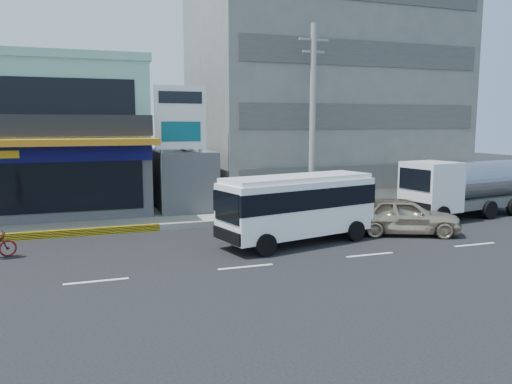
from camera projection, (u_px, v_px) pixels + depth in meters
ground at (246, 267)px, 17.48m from camera, size 120.00×120.00×0.00m
sidewalk at (279, 211)px, 27.97m from camera, size 70.00×5.00×0.30m
shop_building at (30, 142)px, 27.43m from camera, size 12.40×11.70×8.00m
concrete_building at (318, 94)px, 33.81m from camera, size 16.00×12.00×14.00m
gap_structure at (182, 181)px, 28.49m from camera, size 3.00×6.00×3.50m
satellite_dish at (184, 150)px, 27.30m from camera, size 1.50×1.50×0.15m
billboard at (181, 125)px, 25.27m from camera, size 2.60×0.18×6.90m
utility_pole_near at (312, 121)px, 25.65m from camera, size 1.60×0.30×10.00m
minibus at (298, 203)px, 20.81m from camera, size 7.13×3.73×2.85m
sedan at (402, 216)px, 22.61m from camera, size 5.42×3.85×1.71m
tanker_truck at (462, 187)px, 26.69m from camera, size 8.02×3.58×3.06m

